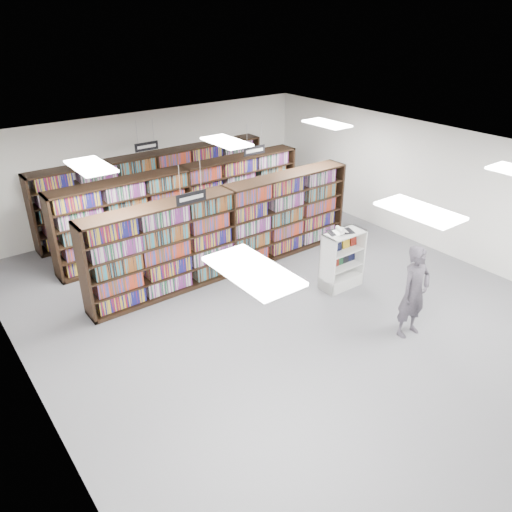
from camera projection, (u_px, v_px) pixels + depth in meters
floor at (282, 306)px, 10.76m from camera, size 12.00×12.00×0.00m
ceiling at (286, 161)px, 9.31m from camera, size 10.00×12.00×0.10m
wall_back at (150, 168)px, 14.31m from camera, size 10.00×0.10×3.20m
wall_left at (23, 324)px, 7.36m from camera, size 0.10×12.00×3.20m
wall_right at (435, 189)px, 12.71m from camera, size 0.10×12.00×3.20m
bookshelf_row_near at (229, 231)px, 11.71m from camera, size 7.00×0.60×2.10m
bookshelf_row_mid at (186, 206)px, 13.13m from camera, size 7.00×0.60×2.10m
bookshelf_row_far at (157, 189)px, 14.35m from camera, size 7.00×0.60×2.10m
aisle_sign_left at (191, 197)px, 9.52m from camera, size 0.65×0.02×0.80m
aisle_sign_right at (254, 150)px, 12.55m from camera, size 0.65×0.02×0.80m
aisle_sign_center at (146, 146)px, 12.91m from camera, size 0.65×0.02×0.80m
troffer_front_left at (253, 271)px, 5.58m from camera, size 0.60×1.20×0.04m
troffer_front_center at (420, 211)px, 7.19m from camera, size 0.60×1.20×0.04m
troffer_back_left at (91, 166)px, 9.15m from camera, size 0.60×1.20×0.04m
troffer_back_center at (226, 142)px, 10.75m from camera, size 0.60×1.20×0.04m
troffer_back_right at (327, 124)px, 12.36m from camera, size 0.60×1.20×0.04m
endcap_display at (340, 268)px, 11.33m from camera, size 0.97×0.50×1.35m
open_book at (340, 231)px, 10.91m from camera, size 0.64×0.50×0.13m
shopper at (414, 292)px, 9.46m from camera, size 0.71×0.49×1.88m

